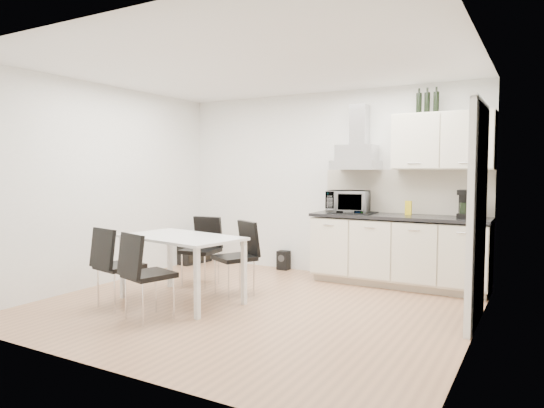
# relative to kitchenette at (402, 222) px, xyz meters

# --- Properties ---
(ground) EXTENTS (4.50, 4.50, 0.00)m
(ground) POSITION_rel_kitchenette_xyz_m (-1.18, -1.73, -0.83)
(ground) COLOR tan
(ground) RESTS_ON ground
(wall_back) EXTENTS (4.50, 0.10, 2.60)m
(wall_back) POSITION_rel_kitchenette_xyz_m (-1.18, 0.27, 0.47)
(wall_back) COLOR white
(wall_back) RESTS_ON ground
(wall_front) EXTENTS (4.50, 0.10, 2.60)m
(wall_front) POSITION_rel_kitchenette_xyz_m (-1.18, -3.73, 0.47)
(wall_front) COLOR white
(wall_front) RESTS_ON ground
(wall_left) EXTENTS (0.10, 4.00, 2.60)m
(wall_left) POSITION_rel_kitchenette_xyz_m (-3.43, -1.73, 0.47)
(wall_left) COLOR white
(wall_left) RESTS_ON ground
(wall_right) EXTENTS (0.10, 4.00, 2.60)m
(wall_right) POSITION_rel_kitchenette_xyz_m (1.07, -1.73, 0.47)
(wall_right) COLOR white
(wall_right) RESTS_ON ground
(ceiling) EXTENTS (4.50, 4.50, 0.00)m
(ceiling) POSITION_rel_kitchenette_xyz_m (-1.18, -1.73, 1.77)
(ceiling) COLOR white
(ceiling) RESTS_ON wall_back
(doorway) EXTENTS (0.08, 1.04, 2.10)m
(doorway) POSITION_rel_kitchenette_xyz_m (1.03, -1.18, 0.22)
(doorway) COLOR white
(doorway) RESTS_ON ground
(kitchenette) EXTENTS (2.22, 0.64, 2.52)m
(kitchenette) POSITION_rel_kitchenette_xyz_m (0.00, 0.00, 0.00)
(kitchenette) COLOR beige
(kitchenette) RESTS_ON ground
(dining_table) EXTENTS (1.50, 1.02, 0.75)m
(dining_table) POSITION_rel_kitchenette_xyz_m (-1.98, -1.96, -0.16)
(dining_table) COLOR white
(dining_table) RESTS_ON ground
(chair_far_left) EXTENTS (0.49, 0.54, 0.88)m
(chair_far_left) POSITION_rel_kitchenette_xyz_m (-2.27, -1.24, -0.39)
(chair_far_left) COLOR black
(chair_far_left) RESTS_ON ground
(chair_far_right) EXTENTS (0.62, 0.65, 0.88)m
(chair_far_right) POSITION_rel_kitchenette_xyz_m (-1.61, -1.45, -0.39)
(chair_far_right) COLOR black
(chair_far_right) RESTS_ON ground
(chair_near_left) EXTENTS (0.53, 0.58, 0.88)m
(chair_near_left) POSITION_rel_kitchenette_xyz_m (-2.41, -2.48, -0.39)
(chair_near_left) COLOR black
(chair_near_left) RESTS_ON ground
(chair_near_right) EXTENTS (0.56, 0.60, 0.88)m
(chair_near_right) POSITION_rel_kitchenette_xyz_m (-1.82, -2.64, -0.39)
(chair_near_right) COLOR black
(chair_near_right) RESTS_ON ground
(guitar_amp) EXTENTS (0.31, 0.59, 0.47)m
(guitar_amp) POSITION_rel_kitchenette_xyz_m (-3.30, -0.08, -0.60)
(guitar_amp) COLOR black
(guitar_amp) RESTS_ON ground
(floor_speaker) EXTENTS (0.17, 0.15, 0.28)m
(floor_speaker) POSITION_rel_kitchenette_xyz_m (-1.80, 0.17, -0.69)
(floor_speaker) COLOR black
(floor_speaker) RESTS_ON ground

